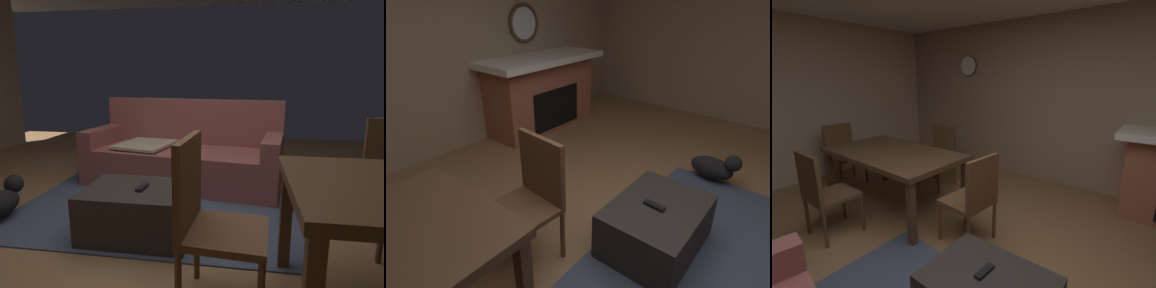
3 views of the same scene
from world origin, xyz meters
The scene contains 8 objects.
floor centered at (0.00, 0.00, 0.00)m, with size 8.51×8.51×0.00m, color olive.
wall_back_fireplace_side centered at (0.00, -2.87, 1.27)m, with size 7.50×0.12×2.54m, color #9E846B.
fireplace centered at (-1.48, -2.49, 0.53)m, with size 1.84×0.76×1.05m.
round_wall_mirror centered at (-1.48, -2.78, 1.45)m, with size 0.52×0.05×0.52m.
ottoman_coffee_table centered at (-0.24, -0.04, 0.19)m, with size 0.82×0.61×0.39m, color #2D2826.
tv_remote centered at (-0.20, -0.06, 0.40)m, with size 0.05×0.16×0.02m, color black.
dining_chair_west centered at (0.39, -0.73, 0.52)m, with size 0.47×0.47×0.93m.
small_dog centered at (-1.49, 0.01, 0.18)m, with size 0.25×0.50×0.31m.
Camera 2 is at (1.60, 0.68, 1.78)m, focal length 29.12 mm.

